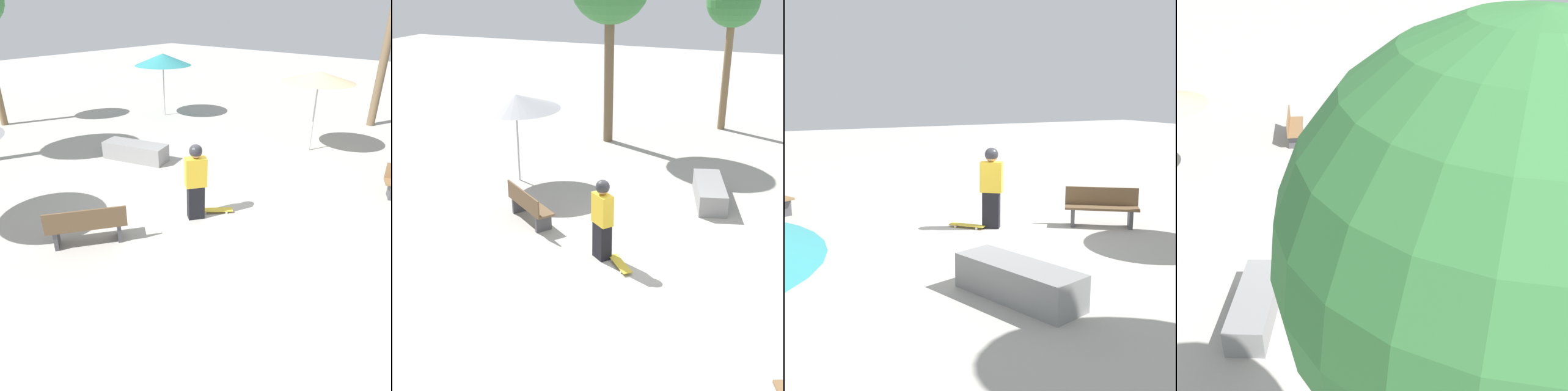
% 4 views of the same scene
% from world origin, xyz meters
% --- Properties ---
extents(ground_plane, '(60.00, 60.00, 0.00)m').
position_xyz_m(ground_plane, '(0.00, 0.00, 0.00)').
color(ground_plane, '#ADA8A0').
extents(skater_main, '(0.49, 0.53, 1.77)m').
position_xyz_m(skater_main, '(-0.66, 0.96, 0.95)').
color(skater_main, black).
rests_on(skater_main, ground_plane).
extents(skateboard, '(0.72, 0.69, 0.07)m').
position_xyz_m(skateboard, '(-0.87, 0.47, 0.06)').
color(skateboard, gold).
rests_on(skateboard, ground_plane).
extents(concrete_ledge, '(2.15, 1.25, 0.54)m').
position_xyz_m(concrete_ledge, '(3.15, -0.57, 0.27)').
color(concrete_ledge, gray).
rests_on(concrete_ledge, ground_plane).
extents(bench_near, '(1.28, 1.56, 0.85)m').
position_xyz_m(bench_near, '(0.29, 3.21, 0.43)').
color(bench_near, '#47474C').
rests_on(bench_near, ground_plane).
extents(shade_umbrella_grey, '(2.46, 2.46, 2.49)m').
position_xyz_m(shade_umbrella_grey, '(2.61, 4.77, 2.30)').
color(shade_umbrella_grey, '#B7B7BC').
rests_on(shade_umbrella_grey, ground_plane).
extents(palm_tree_far_back, '(1.87, 1.87, 5.53)m').
position_xyz_m(palm_tree_far_back, '(10.18, 0.34, 4.49)').
color(palm_tree_far_back, brown).
rests_on(palm_tree_far_back, ground_plane).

